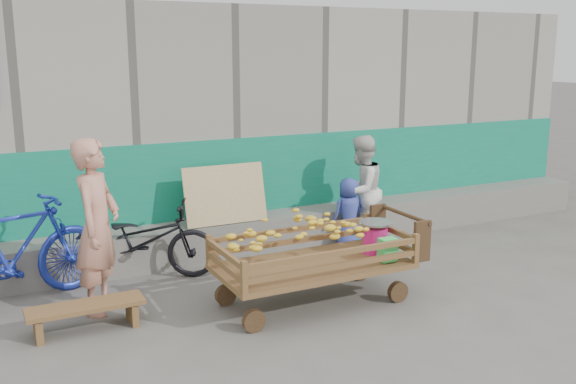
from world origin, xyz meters
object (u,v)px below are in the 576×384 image
bench (86,311)px  woman (361,190)px  vendor_man (98,226)px  bicycle_blue (15,251)px  bicycle_dark (143,240)px  banana_cart (310,247)px  child (349,213)px

bench → woman: (3.64, 1.13, 0.52)m
vendor_man → bicycle_blue: 0.93m
vendor_man → woman: (3.42, 0.72, -0.13)m
bench → vendor_man: bearing=62.3°
woman → bicycle_dark: bearing=-27.8°
banana_cart → bench: bearing=170.4°
bicycle_dark → bicycle_blue: bicycle_blue is taller
bicycle_dark → bicycle_blue: bearing=123.4°
banana_cart → bench: banana_cart is taller
banana_cart → bicycle_blue: 2.87m
banana_cart → woman: size_ratio=1.45×
banana_cart → bicycle_blue: bicycle_blue is taller
banana_cart → child: 1.94m
banana_cart → bicycle_dark: bearing=129.9°
banana_cart → vendor_man: size_ratio=1.23×
banana_cart → bench: size_ratio=2.02×
child → bicycle_dark: child is taller
vendor_man → child: vendor_man is taller
woman → banana_cart: bearing=16.2°
child → bicycle_blue: bicycle_blue is taller
child → vendor_man: bearing=10.7°
woman → bicycle_dark: (-2.81, 0.01, -0.28)m
bicycle_dark → bicycle_blue: 1.33m
bicycle_blue → banana_cart: bearing=-132.9°
banana_cart → bicycle_dark: 1.97m
bench → bicycle_dark: bearing=54.5°
child → bicycle_blue: size_ratio=0.50×
banana_cart → bicycle_dark: banana_cart is taller
child → bicycle_blue: bearing=1.0°
woman → child: size_ratio=1.56×
bench → child: (3.40, 1.05, 0.27)m
banana_cart → woman: woman is taller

